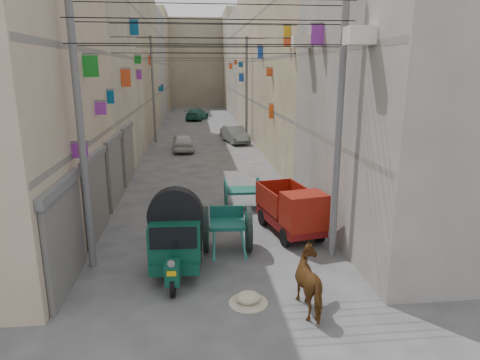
{
  "coord_description": "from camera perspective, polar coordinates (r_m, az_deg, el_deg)",
  "views": [
    {
      "loc": [
        -0.53,
        -5.9,
        5.58
      ],
      "look_at": [
        0.79,
        6.5,
        2.34
      ],
      "focal_mm": 32.0,
      "sensor_mm": 36.0,
      "label": 1
    }
  ],
  "objects": [
    {
      "name": "building_row_left",
      "position": [
        40.72,
        -17.27,
        15.17
      ],
      "size": [
        8.0,
        62.0,
        14.0
      ],
      "color": "#C0AB92",
      "rests_on": "ground"
    },
    {
      "name": "building_row_right",
      "position": [
        40.93,
        6.16,
        15.71
      ],
      "size": [
        8.0,
        62.0,
        14.0
      ],
      "color": "#9A9590",
      "rests_on": "ground"
    },
    {
      "name": "end_cap_building",
      "position": [
        71.91,
        -5.88,
        15.22
      ],
      "size": [
        22.0,
        10.0,
        13.0
      ],
      "primitive_type": "cube",
      "color": "tan",
      "rests_on": "ground"
    },
    {
      "name": "shutters_left",
      "position": [
        17.12,
        -17.31,
        0.07
      ],
      "size": [
        0.18,
        14.4,
        2.88
      ],
      "color": "#525157",
      "rests_on": "ground"
    },
    {
      "name": "signboards",
      "position": [
        27.65,
        -5.07,
        10.04
      ],
      "size": [
        8.22,
        40.52,
        5.67
      ],
      "color": "#0B4F7C",
      "rests_on": "ground"
    },
    {
      "name": "ac_units",
      "position": [
        14.32,
        11.8,
        21.7
      ],
      "size": [
        0.7,
        6.55,
        3.35
      ],
      "color": "beige",
      "rests_on": "ground"
    },
    {
      "name": "utility_poles",
      "position": [
        22.96,
        -4.83,
        10.56
      ],
      "size": [
        7.4,
        22.2,
        8.0
      ],
      "color": "slate",
      "rests_on": "ground"
    },
    {
      "name": "overhead_cables",
      "position": [
        20.34,
        -4.81,
        17.85
      ],
      "size": [
        7.4,
        22.52,
        1.12
      ],
      "color": "black",
      "rests_on": "ground"
    },
    {
      "name": "auto_rickshaw",
      "position": [
        12.1,
        -8.49,
        -7.32
      ],
      "size": [
        1.61,
        2.7,
        1.88
      ],
      "rotation": [
        0.0,
        0.0,
        -0.05
      ],
      "color": "black",
      "rests_on": "ground"
    },
    {
      "name": "tonga_cart",
      "position": [
        13.48,
        -1.71,
        -6.43
      ],
      "size": [
        1.58,
        3.26,
        1.45
      ],
      "rotation": [
        0.0,
        0.0,
        -0.05
      ],
      "color": "black",
      "rests_on": "ground"
    },
    {
      "name": "mini_truck",
      "position": [
        14.63,
        7.24,
        -4.48
      ],
      "size": [
        1.98,
        3.32,
        1.75
      ],
      "rotation": [
        0.0,
        0.0,
        0.21
      ],
      "color": "black",
      "rests_on": "ground"
    },
    {
      "name": "second_cart",
      "position": [
        17.62,
        0.29,
        -1.61
      ],
      "size": [
        1.43,
        1.27,
        1.27
      ],
      "rotation": [
        0.0,
        0.0,
        -0.0
      ],
      "color": "#114E44",
      "rests_on": "ground"
    },
    {
      "name": "feed_sack",
      "position": [
        10.88,
        1.12,
        -15.38
      ],
      "size": [
        0.61,
        0.49,
        0.3
      ],
      "primitive_type": "ellipsoid",
      "color": "beige",
      "rests_on": "ground"
    },
    {
      "name": "horse",
      "position": [
        10.5,
        9.79,
        -13.32
      ],
      "size": [
        0.94,
        1.75,
        1.42
      ],
      "primitive_type": "imported",
      "rotation": [
        0.0,
        0.0,
        3.25
      ],
      "color": "brown",
      "rests_on": "ground"
    },
    {
      "name": "distant_car_white",
      "position": [
        30.4,
        -7.59,
        5.05
      ],
      "size": [
        1.68,
        3.74,
        1.25
      ],
      "primitive_type": "imported",
      "rotation": [
        0.0,
        0.0,
        3.2
      ],
      "color": "silver",
      "rests_on": "ground"
    },
    {
      "name": "distant_car_grey",
      "position": [
        33.59,
        -0.72,
        6.1
      ],
      "size": [
        2.16,
        4.09,
        1.28
      ],
      "primitive_type": "imported",
      "rotation": [
        0.0,
        0.0,
        0.22
      ],
      "color": "slate",
      "rests_on": "ground"
    },
    {
      "name": "distant_car_green",
      "position": [
        49.16,
        -5.77,
        8.72
      ],
      "size": [
        2.92,
        4.75,
        1.29
      ],
      "primitive_type": "imported",
      "rotation": [
        0.0,
        0.0,
        2.87
      ],
      "color": "#205F4F",
      "rests_on": "ground"
    }
  ]
}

